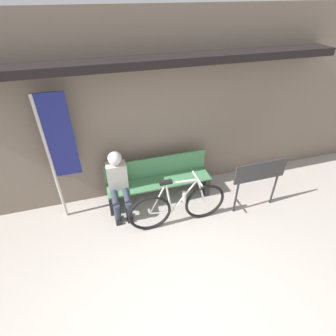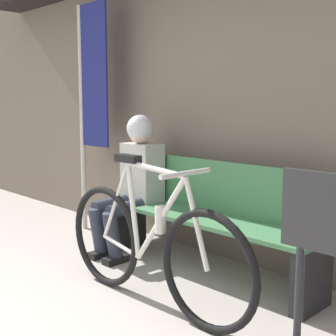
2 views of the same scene
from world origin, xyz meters
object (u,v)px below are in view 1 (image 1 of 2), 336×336
object	(u,v)px
person_seated	(118,180)
banner_pole	(57,146)
bicycle	(178,206)
signboard	(260,174)
park_bench_near	(159,181)

from	to	relation	value
person_seated	banner_pole	distance (m)	1.10
person_seated	bicycle	bearing A→B (deg)	-34.60
banner_pole	signboard	size ratio (longest dim) A/B	2.23
bicycle	signboard	size ratio (longest dim) A/B	1.68
park_bench_near	banner_pole	world-z (taller)	banner_pole
park_bench_near	person_seated	bearing A→B (deg)	-171.49
bicycle	person_seated	world-z (taller)	person_seated
banner_pole	park_bench_near	bearing A→B (deg)	-1.03
bicycle	signboard	distance (m)	1.50
park_bench_near	bicycle	bearing A→B (deg)	-78.98
bicycle	park_bench_near	bearing A→B (deg)	101.02
park_bench_near	banner_pole	size ratio (longest dim) A/B	0.86
bicycle	signboard	bearing A→B (deg)	-1.05
signboard	person_seated	bearing A→B (deg)	164.76
bicycle	banner_pole	distance (m)	2.12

